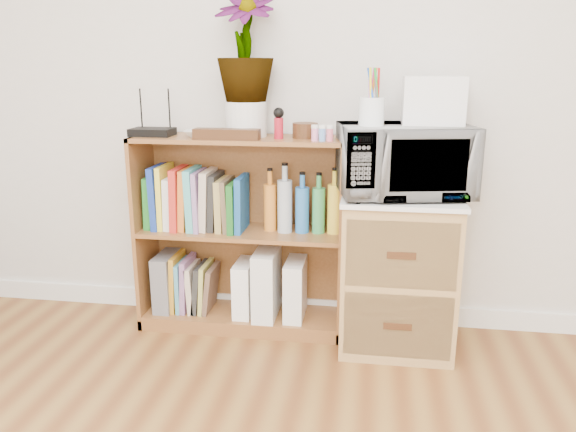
# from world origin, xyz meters

# --- Properties ---
(skirting_board) EXTENTS (4.00, 0.02, 0.10)m
(skirting_board) POSITION_xyz_m (0.00, 2.24, 0.05)
(skirting_board) COLOR white
(skirting_board) RESTS_ON ground
(bookshelf) EXTENTS (1.00, 0.30, 0.95)m
(bookshelf) POSITION_xyz_m (-0.35, 2.10, 0.47)
(bookshelf) COLOR brown
(bookshelf) RESTS_ON ground
(wicker_unit) EXTENTS (0.50, 0.45, 0.70)m
(wicker_unit) POSITION_xyz_m (0.40, 2.02, 0.35)
(wicker_unit) COLOR #9E7542
(wicker_unit) RESTS_ON ground
(microwave) EXTENTS (0.62, 0.48, 0.31)m
(microwave) POSITION_xyz_m (0.40, 2.02, 0.87)
(microwave) COLOR silver
(microwave) RESTS_ON wicker_unit
(pen_cup) EXTENTS (0.11, 0.11, 0.12)m
(pen_cup) POSITION_xyz_m (0.25, 1.95, 1.08)
(pen_cup) COLOR white
(pen_cup) RESTS_ON microwave
(small_appliance) EXTENTS (0.25, 0.21, 0.20)m
(small_appliance) POSITION_xyz_m (0.51, 2.06, 1.13)
(small_appliance) COLOR white
(small_appliance) RESTS_ON microwave
(router) EXTENTS (0.19, 0.13, 0.04)m
(router) POSITION_xyz_m (-0.76, 2.08, 0.97)
(router) COLOR black
(router) RESTS_ON bookshelf
(white_bowl) EXTENTS (0.13, 0.13, 0.03)m
(white_bowl) POSITION_xyz_m (-0.53, 2.07, 0.97)
(white_bowl) COLOR silver
(white_bowl) RESTS_ON bookshelf
(plant_pot) EXTENTS (0.19, 0.19, 0.16)m
(plant_pot) POSITION_xyz_m (-0.32, 2.12, 1.03)
(plant_pot) COLOR silver
(plant_pot) RESTS_ON bookshelf
(potted_plant) EXTENTS (0.27, 0.27, 0.48)m
(potted_plant) POSITION_xyz_m (-0.32, 2.12, 1.35)
(potted_plant) COLOR #2C6E32
(potted_plant) RESTS_ON plant_pot
(trinket_box) EXTENTS (0.30, 0.07, 0.05)m
(trinket_box) POSITION_xyz_m (-0.38, 2.00, 0.97)
(trinket_box) COLOR #351B0E
(trinket_box) RESTS_ON bookshelf
(kokeshi_doll) EXTENTS (0.04, 0.04, 0.09)m
(kokeshi_doll) POSITION_xyz_m (-0.16, 2.06, 1.00)
(kokeshi_doll) COLOR #A91426
(kokeshi_doll) RESTS_ON bookshelf
(wooden_bowl) EXTENTS (0.12, 0.12, 0.07)m
(wooden_bowl) POSITION_xyz_m (-0.04, 2.11, 0.98)
(wooden_bowl) COLOR #36210E
(wooden_bowl) RESTS_ON bookshelf
(paint_jars) EXTENTS (0.12, 0.04, 0.06)m
(paint_jars) POSITION_xyz_m (0.04, 2.01, 0.98)
(paint_jars) COLOR pink
(paint_jars) RESTS_ON bookshelf
(file_box) EXTENTS (0.09, 0.23, 0.28)m
(file_box) POSITION_xyz_m (-0.74, 2.10, 0.21)
(file_box) COLOR slate
(file_box) RESTS_ON bookshelf
(magazine_holder_left) EXTENTS (0.08, 0.21, 0.27)m
(magazine_holder_left) POSITION_xyz_m (-0.34, 2.09, 0.20)
(magazine_holder_left) COLOR white
(magazine_holder_left) RESTS_ON bookshelf
(magazine_holder_mid) EXTENTS (0.11, 0.27, 0.34)m
(magazine_holder_mid) POSITION_xyz_m (-0.23, 2.09, 0.24)
(magazine_holder_mid) COLOR white
(magazine_holder_mid) RESTS_ON bookshelf
(magazine_holder_right) EXTENTS (0.09, 0.23, 0.29)m
(magazine_holder_right) POSITION_xyz_m (-0.08, 2.09, 0.21)
(magazine_holder_right) COLOR white
(magazine_holder_right) RESTS_ON bookshelf
(cookbooks) EXTENTS (0.49, 0.20, 0.31)m
(cookbooks) POSITION_xyz_m (-0.58, 2.10, 0.64)
(cookbooks) COLOR #217E28
(cookbooks) RESTS_ON bookshelf
(liquor_bottles) EXTENTS (0.37, 0.07, 0.32)m
(liquor_bottles) POSITION_xyz_m (-0.06, 2.10, 0.65)
(liquor_bottles) COLOR orange
(liquor_bottles) RESTS_ON bookshelf
(lower_books) EXTENTS (0.22, 0.19, 0.29)m
(lower_books) POSITION_xyz_m (-0.60, 2.10, 0.20)
(lower_books) COLOR #C28822
(lower_books) RESTS_ON bookshelf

